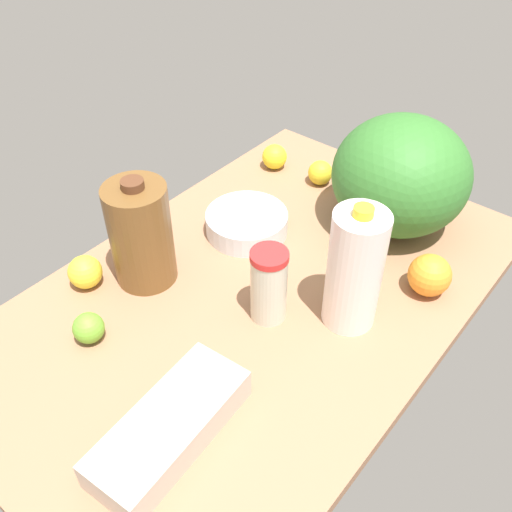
{
  "coord_description": "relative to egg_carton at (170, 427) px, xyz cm",
  "views": [
    {
      "loc": [
        -66.14,
        -54.63,
        87.91
      ],
      "look_at": [
        0.0,
        0.0,
        13.0
      ],
      "focal_mm": 40.0,
      "sensor_mm": 36.0,
      "label": 1
    }
  ],
  "objects": [
    {
      "name": "egg_carton",
      "position": [
        0.0,
        0.0,
        0.0
      ],
      "size": [
        30.09,
        14.0,
        6.17
      ],
      "primitive_type": "cube",
      "rotation": [
        0.0,
        0.0,
        0.08
      ],
      "color": "beige",
      "rests_on": "countertop"
    },
    {
      "name": "lemon_beside_bowl",
      "position": [
        14.23,
        40.33,
        0.51
      ],
      "size": [
        7.19,
        7.19,
        7.19
      ],
      "primitive_type": "sphere",
      "color": "yellow",
      "rests_on": "countertop"
    },
    {
      "name": "milk_jug",
      "position": [
        41.55,
        -7.72,
        9.8
      ],
      "size": [
        10.56,
        10.56,
        27.34
      ],
      "color": "white",
      "rests_on": "countertop"
    },
    {
      "name": "orange_by_jug",
      "position": [
        58.51,
        -16.38,
        1.41
      ],
      "size": [
        8.99,
        8.99,
        8.99
      ],
      "primitive_type": "sphere",
      "color": "orange",
      "rests_on": "countertop"
    },
    {
      "name": "tumbler_cup",
      "position": [
        31.96,
        5.09,
        5.14
      ],
      "size": [
        7.44,
        7.44,
        16.37
      ],
      "color": "beige",
      "rests_on": "countertop"
    },
    {
      "name": "watermelon",
      "position": [
        74.75,
        0.93,
        10.46
      ],
      "size": [
        31.4,
        31.4,
        27.1
      ],
      "primitive_type": "ellipsoid",
      "color": "#33722B",
      "rests_on": "countertop"
    },
    {
      "name": "countertop",
      "position": [
        35.41,
        11.15,
        -4.59
      ],
      "size": [
        120.0,
        76.0,
        3.0
      ],
      "primitive_type": "cube",
      "color": "#9B6C4D",
      "rests_on": "ground"
    },
    {
      "name": "lime_far_back",
      "position": [
        5.06,
        27.57,
        -0.04
      ],
      "size": [
        6.1,
        6.1,
        6.1
      ],
      "primitive_type": "sphere",
      "color": "#69AE31",
      "rests_on": "countertop"
    },
    {
      "name": "lemon_near_front",
      "position": [
        77.77,
        24.26,
        0.12
      ],
      "size": [
        6.41,
        6.41,
        6.41
      ],
      "primitive_type": "sphere",
      "color": "yellow",
      "rests_on": "countertop"
    },
    {
      "name": "chocolate_milk_jug",
      "position": [
        24.22,
        32.52,
        8.47
      ],
      "size": [
        12.98,
        12.98,
        24.67
      ],
      "color": "brown",
      "rests_on": "countertop"
    },
    {
      "name": "mixing_bowl",
      "position": [
        49.68,
        25.75,
        -0.5
      ],
      "size": [
        19.26,
        19.26,
        5.17
      ],
      "primitive_type": "cylinder",
      "color": "silver",
      "rests_on": "countertop"
    },
    {
      "name": "lemon_loose",
      "position": [
        76.16,
        38.27,
        0.29
      ],
      "size": [
        6.75,
        6.75,
        6.75
      ],
      "primitive_type": "sphere",
      "color": "yellow",
      "rests_on": "countertop"
    }
  ]
}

